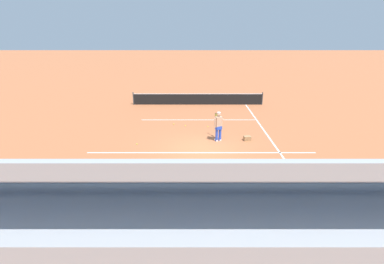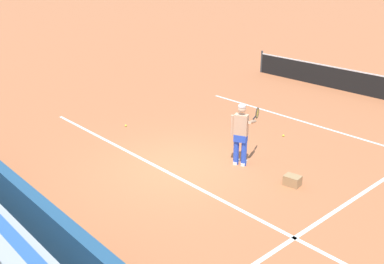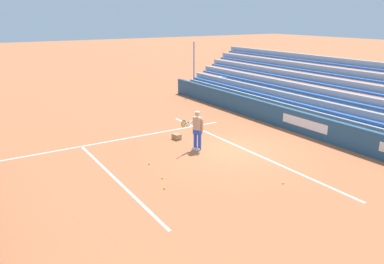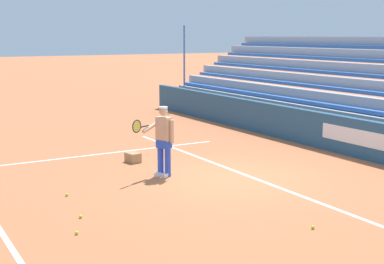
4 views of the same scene
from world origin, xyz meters
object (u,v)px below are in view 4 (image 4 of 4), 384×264
Objects in this scene: tennis_ball_by_box at (81,216)px; tennis_ball_far_right at (67,195)px; tennis_ball_stray_back at (313,227)px; ball_box_cardboard at (133,158)px; tennis_ball_far_left at (77,233)px; tennis_player at (163,140)px.

tennis_ball_far_right is at bearing -7.64° from tennis_ball_by_box.
tennis_ball_by_box is at bearing 52.14° from tennis_ball_stray_back.
ball_box_cardboard reaches higher than tennis_ball_far_left.
tennis_ball_far_left and tennis_ball_far_right have the same top height.
ball_box_cardboard is at bearing -49.35° from tennis_ball_far_right.
tennis_ball_stray_back is at bearing -127.86° from tennis_ball_by_box.
tennis_ball_by_box is 4.30m from tennis_ball_stray_back.
tennis_ball_far_left is at bearing 145.55° from ball_box_cardboard.
ball_box_cardboard is 6.34m from tennis_ball_stray_back.
tennis_ball_by_box is 1.00× the size of tennis_ball_far_right.
tennis_ball_by_box is at bearing -23.15° from tennis_ball_far_left.
tennis_ball_stray_back is (-2.64, -3.40, 0.00)m from tennis_ball_by_box.
tennis_ball_far_left is 1.00× the size of tennis_ball_stray_back.
ball_box_cardboard reaches higher than tennis_ball_by_box.
tennis_ball_far_left is 4.17m from tennis_ball_stray_back.
tennis_ball_by_box is (0.79, -0.34, 0.00)m from tennis_ball_far_left.
tennis_ball_far_right is 1.00× the size of tennis_ball_stray_back.
tennis_ball_far_right is at bearing 37.63° from tennis_ball_stray_back.
tennis_ball_by_box is at bearing 143.45° from ball_box_cardboard.
ball_box_cardboard is at bearing 1.89° from tennis_player.
tennis_player is 4.29× the size of ball_box_cardboard.
tennis_player is 3.50m from tennis_ball_by_box.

